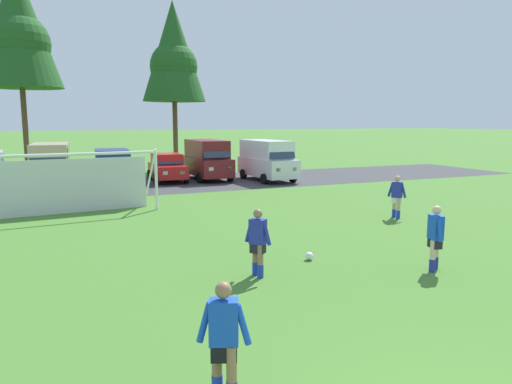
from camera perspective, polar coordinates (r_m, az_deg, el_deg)
The scene contains 15 objects.
ground_plane at distance 18.49m, azimuth -10.07°, elevation -3.03°, with size 400.00×400.00×0.00m, color #477A2D.
parking_lot_strip at distance 28.12m, azimuth -14.68°, elevation 0.78°, with size 52.00×8.40×0.01m, color #3D3D3F.
soccer_ball at distance 12.72m, azimuth 6.51°, elevation -7.76°, with size 0.22×0.22×0.22m.
soccer_goal at distance 20.06m, azimuth -22.78°, elevation 1.07°, with size 7.56×2.62×2.57m.
player_striker_near at distance 12.42m, azimuth 20.98°, elevation -5.28°, with size 0.39×0.71×1.64m.
player_midfield_center at distance 18.70m, azimuth 16.77°, elevation -0.57°, with size 0.47×0.67×1.64m.
player_defender_far at distance 6.43m, azimuth -3.93°, elevation -17.76°, with size 0.68×0.43×1.64m.
player_winger_left at distance 11.17m, azimuth 0.23°, elevation -6.21°, with size 0.49×0.66×1.64m.
parked_car_slot_left at distance 27.48m, azimuth -23.69°, elevation 2.97°, with size 2.39×4.90×2.52m.
parked_car_slot_center_left at distance 27.03m, azimuth -17.05°, elevation 2.75°, with size 2.34×4.70×2.16m.
parked_car_slot_center at distance 29.51m, azimuth -10.75°, elevation 2.97°, with size 2.16×4.27×1.72m.
parked_car_slot_center_right at distance 30.07m, azimuth -5.95°, elevation 4.06°, with size 2.22×4.81×2.52m.
parked_car_slot_right at distance 29.44m, azimuth 1.35°, elevation 4.01°, with size 2.39×4.90×2.52m.
tree_left_edge at distance 36.73m, azimuth -26.99°, elevation 17.35°, with size 5.37×5.37×14.32m.
tree_mid_left at distance 36.47m, azimuth -10.02°, elevation 16.13°, with size 4.67×4.67×12.44m.
Camera 1 is at (-4.04, -2.66, 3.67)m, focal length 32.85 mm.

